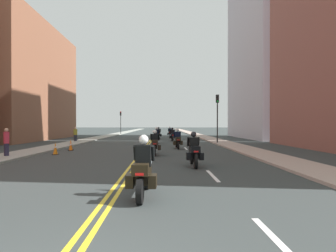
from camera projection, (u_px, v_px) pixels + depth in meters
ground_plane at (155, 135)px, 50.46m from camera, size 264.00×264.00×0.00m
sidewalk_left at (112, 135)px, 50.29m from camera, size 2.27×144.00×0.12m
sidewalk_right at (197, 135)px, 50.62m from camera, size 2.27×144.00×0.12m
centreline_yellow_inner at (154, 135)px, 50.45m from camera, size 0.12×132.00×0.01m
centreline_yellow_outer at (155, 135)px, 50.46m from camera, size 0.12×132.00×0.01m
lane_dashes_white at (179, 142)px, 31.53m from camera, size 0.14×56.40×0.01m
building_left_1 at (15, 83)px, 35.72m from camera, size 9.50×19.59×14.55m
building_right_1 at (264, 37)px, 39.84m from camera, size 6.51×16.72×28.83m
motorcycle_0 at (143, 172)px, 7.44m from camera, size 0.78×2.26×1.65m
motorcycle_1 at (194, 152)px, 12.82m from camera, size 0.77×2.19×1.61m
motorcycle_2 at (155, 145)px, 17.65m from camera, size 0.77×2.27×1.60m
motorcycle_3 at (177, 140)px, 22.42m from camera, size 0.78×2.24×1.62m
motorcycle_4 at (156, 137)px, 28.19m from camera, size 0.77×2.21×1.67m
motorcycle_5 at (172, 136)px, 32.75m from camera, size 0.78×2.13×1.57m
motorcycle_6 at (159, 134)px, 37.73m from camera, size 0.78×2.23×1.59m
motorcycle_7 at (170, 133)px, 43.14m from camera, size 0.78×2.25×1.60m
traffic_cone_0 at (71, 146)px, 20.66m from camera, size 0.31×0.31×0.68m
traffic_cone_1 at (55, 149)px, 17.89m from camera, size 0.35×0.35×0.78m
traffic_cone_2 at (71, 145)px, 21.23m from camera, size 0.34×0.34×0.81m
traffic_light_near at (217, 110)px, 28.08m from camera, size 0.28×0.38×4.91m
traffic_light_far at (121, 118)px, 55.82m from camera, size 0.28×0.38×4.53m
pedestrian_1 at (6, 142)px, 16.19m from camera, size 0.44×0.46×1.72m
pedestrian_2 at (75, 134)px, 30.60m from camera, size 0.42×0.39×1.64m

